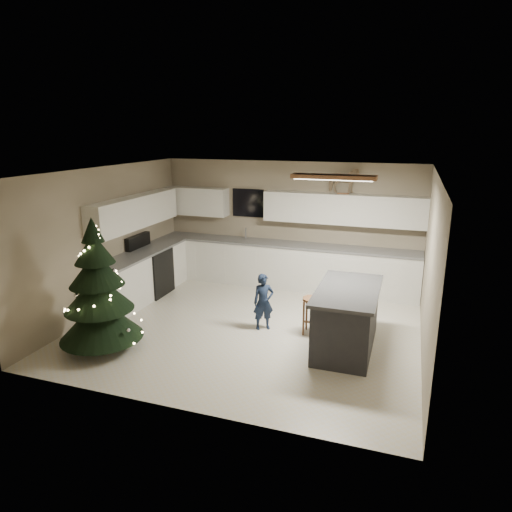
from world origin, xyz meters
name	(u,v)px	position (x,y,z in m)	size (l,w,h in m)	color
ground_plane	(249,326)	(0.00, 0.00, 0.00)	(5.50, 5.50, 0.00)	beige
room_shell	(250,225)	(0.02, 0.00, 1.75)	(5.52, 5.02, 2.61)	tan
cabinetry	(234,255)	(-0.91, 1.65, 0.76)	(5.50, 3.20, 2.00)	silver
island	(347,318)	(1.64, -0.24, 0.48)	(0.90, 1.70, 0.95)	black
bar_stool	(312,307)	(1.05, 0.09, 0.46)	(0.32, 0.32, 0.61)	brown
christmas_tree	(99,297)	(-1.85, -1.46, 0.83)	(1.27, 1.23, 2.03)	#3F2816
toddler	(263,302)	(0.25, 0.01, 0.47)	(0.35, 0.23, 0.95)	#13213C
rocking_horse	(344,180)	(1.14, 2.33, 2.26)	(0.61, 0.34, 0.51)	brown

